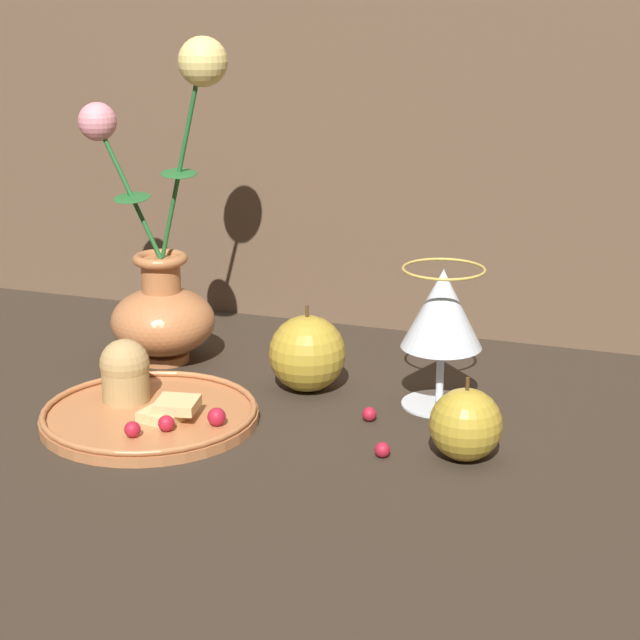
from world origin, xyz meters
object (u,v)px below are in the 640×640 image
vase (163,281)px  apple_near_glass (466,424)px  plate_with_pastries (145,405)px  apple_beside_vase (307,353)px  wine_glass (442,314)px

vase → apple_near_glass: bearing=-21.3°
vase → apple_near_glass: vase is taller
apple_near_glass → plate_with_pastries: bearing=-177.3°
plate_with_pastries → apple_beside_vase: bearing=46.7°
wine_glass → apple_beside_vase: bearing=-178.5°
plate_with_pastries → apple_beside_vase: (0.12, 0.13, 0.03)m
vase → plate_with_pastries: vase is taller
plate_with_pastries → wine_glass: bearing=26.8°
vase → wine_glass: vase is taller
vase → apple_beside_vase: 0.20m
vase → apple_near_glass: size_ratio=4.61×
wine_glass → apple_near_glass: 0.15m
wine_glass → apple_near_glass: size_ratio=1.86×
vase → apple_beside_vase: size_ratio=3.88×
apple_beside_vase → plate_with_pastries: bearing=-133.3°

